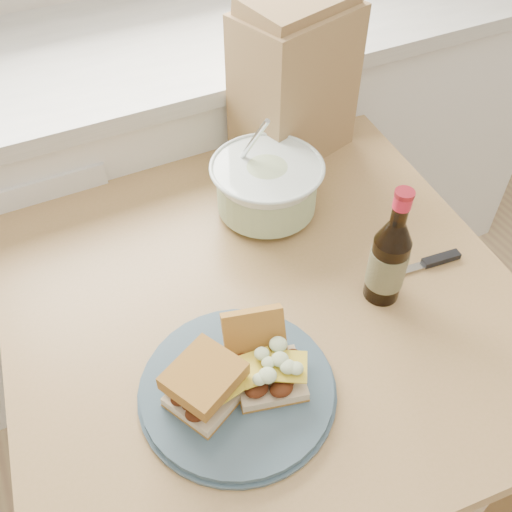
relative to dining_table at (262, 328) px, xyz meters
name	(u,v)px	position (x,y,z in m)	size (l,w,h in m)	color
cabinet_run	(168,183)	(0.06, 0.75, -0.19)	(2.50, 0.64, 0.94)	white
dining_table	(262,328)	(0.00, 0.00, 0.00)	(1.02, 1.02, 0.78)	#AB8050
plate	(237,388)	(-0.13, -0.17, 0.12)	(0.31, 0.31, 0.02)	#3E5564
sandwich_left	(205,385)	(-0.18, -0.17, 0.17)	(0.14, 0.13, 0.08)	beige
sandwich_right	(264,360)	(-0.08, -0.17, 0.16)	(0.13, 0.17, 0.09)	beige
coleslaw_bowl	(267,189)	(0.11, 0.20, 0.17)	(0.23, 0.23, 0.23)	white
beer_bottle	(389,259)	(0.19, -0.10, 0.21)	(0.07, 0.07, 0.25)	black
knife	(430,262)	(0.32, -0.08, 0.12)	(0.20, 0.04, 0.01)	silver
paper_bag	(294,85)	(0.27, 0.38, 0.28)	(0.26, 0.17, 0.33)	#967448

